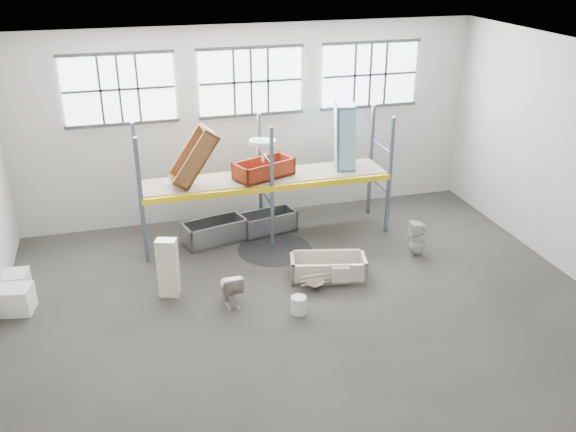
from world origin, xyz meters
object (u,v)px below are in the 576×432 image
object	(u,v)px
bucket	(299,305)
carton_near	(16,300)
rust_tub_flat	(264,169)
toilet_beige	(230,288)
toilet_white	(418,238)
blue_tub_upright	(345,136)
steel_tub_left	(215,231)
bathtub_beige	(328,267)
steel_tub_right	(268,222)
cistern_tall	(168,268)

from	to	relation	value
bucket	carton_near	xyz separation A→B (m)	(-5.44, 1.59, 0.09)
rust_tub_flat	toilet_beige	bearing A→B (deg)	-116.72
toilet_white	bucket	distance (m)	3.81
toilet_white	rust_tub_flat	world-z (taller)	rust_tub_flat
blue_tub_upright	bucket	xyz separation A→B (m)	(-2.29, -3.75, -2.21)
rust_tub_flat	bucket	size ratio (longest dim) A/B	3.92
steel_tub_left	blue_tub_upright	distance (m)	3.98
bathtub_beige	steel_tub_right	world-z (taller)	steel_tub_right
bathtub_beige	toilet_white	world-z (taller)	toilet_white
bathtub_beige	toilet_white	bearing A→B (deg)	23.58
toilet_white	blue_tub_upright	size ratio (longest dim) A/B	0.52
bucket	carton_near	bearing A→B (deg)	163.69
rust_tub_flat	toilet_white	bearing A→B (deg)	-30.51
toilet_beige	blue_tub_upright	bearing A→B (deg)	-144.86
bathtub_beige	rust_tub_flat	bearing A→B (deg)	123.42
steel_tub_right	bathtub_beige	bearing A→B (deg)	-74.91
toilet_white	bucket	size ratio (longest dim) A/B	2.36
toilet_beige	steel_tub_left	size ratio (longest dim) A/B	0.49
bucket	rust_tub_flat	bearing A→B (deg)	87.16
cistern_tall	toilet_white	xyz separation A→B (m)	(5.83, 0.26, -0.21)
cistern_tall	steel_tub_right	xyz separation A→B (m)	(2.74, 2.46, -0.39)
toilet_beige	steel_tub_left	bearing A→B (deg)	-98.69
steel_tub_left	carton_near	xyz separation A→B (m)	(-4.35, -2.05, -0.00)
bucket	cistern_tall	bearing A→B (deg)	149.82
bathtub_beige	toilet_white	xyz separation A→B (m)	(2.38, 0.43, 0.19)
steel_tub_right	carton_near	world-z (taller)	carton_near
steel_tub_left	carton_near	world-z (taller)	steel_tub_left
carton_near	steel_tub_right	bearing A→B (deg)	21.52
toilet_beige	carton_near	size ratio (longest dim) A/B	1.16
cistern_tall	toilet_beige	bearing A→B (deg)	-11.67
steel_tub_left	steel_tub_right	size ratio (longest dim) A/B	1.07
toilet_beige	cistern_tall	distance (m)	1.37
carton_near	blue_tub_upright	bearing A→B (deg)	15.64
rust_tub_flat	carton_near	xyz separation A→B (m)	(-5.61, -1.98, -1.55)
toilet_beige	toilet_white	bearing A→B (deg)	-174.08
steel_tub_left	blue_tub_upright	bearing A→B (deg)	1.99
bathtub_beige	steel_tub_left	bearing A→B (deg)	144.58
cistern_tall	bucket	bearing A→B (deg)	-11.76
rust_tub_flat	carton_near	world-z (taller)	rust_tub_flat
rust_tub_flat	blue_tub_upright	distance (m)	2.20
blue_tub_upright	steel_tub_left	bearing A→B (deg)	-178.01
bathtub_beige	carton_near	world-z (taller)	carton_near
toilet_beige	bathtub_beige	bearing A→B (deg)	-173.14
toilet_white	steel_tub_left	distance (m)	4.92
bathtub_beige	steel_tub_left	xyz separation A→B (m)	(-2.12, 2.41, 0.03)
toilet_beige	steel_tub_right	size ratio (longest dim) A/B	0.52
steel_tub_right	bucket	distance (m)	3.88
toilet_white	steel_tub_left	bearing A→B (deg)	-104.64
blue_tub_upright	steel_tub_right	bearing A→B (deg)	176.80
bathtub_beige	carton_near	size ratio (longest dim) A/B	2.60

